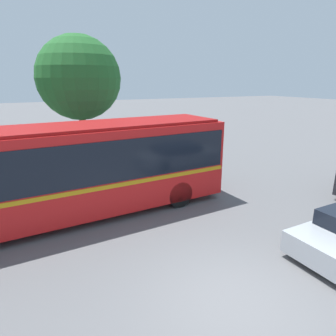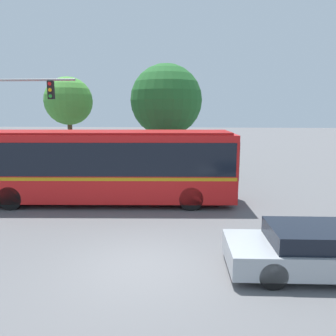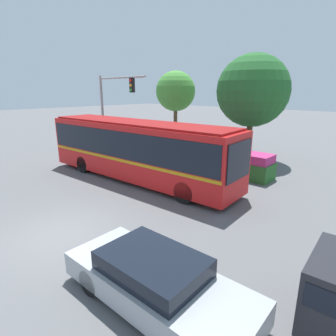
# 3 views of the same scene
# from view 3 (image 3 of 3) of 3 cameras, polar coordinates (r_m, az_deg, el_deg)

# --- Properties ---
(ground_plane) EXTENTS (140.00, 140.00, 0.00)m
(ground_plane) POSITION_cam_3_polar(r_m,az_deg,el_deg) (10.41, -21.31, -12.76)
(ground_plane) COLOR #5B5B5E
(city_bus) EXTENTS (12.13, 3.23, 3.21)m
(city_bus) POSITION_cam_3_polar(r_m,az_deg,el_deg) (15.04, -6.62, 4.35)
(city_bus) COLOR red
(city_bus) RESTS_ON ground
(sedan_foreground) EXTENTS (4.81, 2.03, 1.22)m
(sedan_foreground) POSITION_cam_3_polar(r_m,az_deg,el_deg) (6.79, -2.53, -22.33)
(sedan_foreground) COLOR #9EA3A8
(sedan_foreground) RESTS_ON ground
(traffic_light_pole) EXTENTS (4.86, 0.24, 5.82)m
(traffic_light_pole) POSITION_cam_3_polar(r_m,az_deg,el_deg) (20.39, -11.63, 13.04)
(traffic_light_pole) COLOR gray
(traffic_light_pole) RESTS_ON ground
(flowering_hedge) EXTENTS (7.25, 1.43, 1.43)m
(flowering_hedge) POSITION_cam_3_polar(r_m,az_deg,el_deg) (17.23, 9.56, 1.87)
(flowering_hedge) COLOR #286028
(flowering_hedge) RESTS_ON ground
(street_tree_left) EXTENTS (3.26, 3.26, 6.36)m
(street_tree_left) POSITION_cam_3_polar(r_m,az_deg,el_deg) (23.54, 1.59, 15.58)
(street_tree_left) COLOR brown
(street_tree_left) RESTS_ON ground
(street_tree_centre) EXTENTS (4.83, 4.83, 7.19)m
(street_tree_centre) POSITION_cam_3_polar(r_m,az_deg,el_deg) (19.98, 17.16, 15.05)
(street_tree_centre) COLOR brown
(street_tree_centre) RESTS_ON ground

